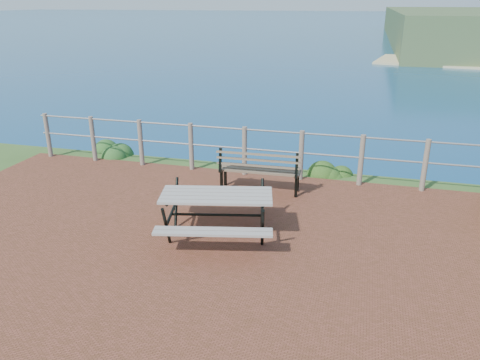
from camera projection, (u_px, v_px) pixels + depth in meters
The scene contains 7 objects.
ground at pixel (186, 254), 6.63m from camera, with size 10.00×7.00×0.12m, color brown.
ocean at pixel (367, 10), 187.02m from camera, with size 1200.00×1200.00×0.00m, color #155580.
safety_railing at pixel (245, 148), 9.45m from camera, with size 9.40×0.10×1.00m.
picnic_table at pixel (217, 211), 6.96m from camera, with size 1.74×1.39×0.69m.
park_bench at pixel (260, 163), 8.61m from camera, with size 1.52×0.43×0.85m.
shrub_lip_west at pixel (112, 152), 11.09m from camera, with size 0.86×0.86×0.64m, color #23531F.
shrub_lip_east at pixel (332, 175), 9.67m from camera, with size 0.66×0.66×0.36m, color #244916.
Camera 1 is at (2.24, -5.42, 3.36)m, focal length 35.00 mm.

